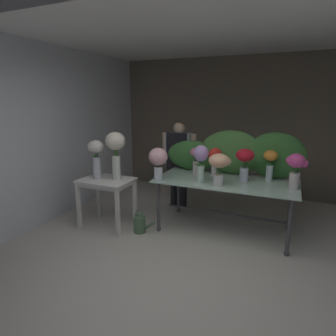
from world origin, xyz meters
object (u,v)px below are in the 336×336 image
(florist, at_px, (179,156))
(vase_blush_snapdragons, at_px, (158,160))
(vase_lilac_tulips, at_px, (201,159))
(vase_peach_dahlias, at_px, (219,165))
(display_table_glass, at_px, (226,187))
(vase_cream_lisianthus_tall, at_px, (116,148))
(vase_fuchsia_lilies, at_px, (296,168))
(vase_crimson_freesia, at_px, (245,161))
(vase_scarlet_ranunculus, at_px, (215,158))
(side_table_white, at_px, (106,186))
(watering_can, at_px, (140,224))
(vase_rosy_roses, at_px, (196,158))
(vase_white_roses_tall, at_px, (96,156))
(vase_sunset_stock, at_px, (270,162))

(florist, height_order, vase_blush_snapdragons, florist)
(vase_lilac_tulips, bearing_deg, vase_blush_snapdragons, -168.11)
(vase_peach_dahlias, distance_m, vase_blush_snapdragons, 0.87)
(display_table_glass, distance_m, vase_cream_lisianthus_tall, 1.68)
(display_table_glass, bearing_deg, vase_fuchsia_lilies, -4.70)
(display_table_glass, distance_m, vase_crimson_freesia, 0.47)
(florist, relative_size, vase_scarlet_ranunculus, 3.68)
(display_table_glass, bearing_deg, side_table_white, -161.27)
(vase_fuchsia_lilies, distance_m, vase_blush_snapdragons, 1.81)
(vase_crimson_freesia, relative_size, vase_blush_snapdragons, 1.00)
(vase_fuchsia_lilies, xyz_separation_m, watering_can, (-2.01, -0.48, -0.93))
(display_table_glass, xyz_separation_m, watering_can, (-1.12, -0.55, -0.55))
(vase_rosy_roses, bearing_deg, display_table_glass, -14.64)
(vase_white_roses_tall, bearing_deg, display_table_glass, 17.25)
(side_table_white, relative_size, vase_cream_lisianthus_tall, 1.09)
(vase_peach_dahlias, bearing_deg, display_table_glass, 84.43)
(vase_sunset_stock, bearing_deg, vase_lilac_tulips, -154.01)
(vase_lilac_tulips, relative_size, vase_white_roses_tall, 0.91)
(display_table_glass, bearing_deg, vase_peach_dahlias, -95.57)
(florist, height_order, vase_cream_lisianthus_tall, florist)
(display_table_glass, height_order, florist, florist)
(vase_peach_dahlias, bearing_deg, vase_crimson_freesia, 51.10)
(side_table_white, relative_size, vase_peach_dahlias, 1.75)
(vase_white_roses_tall, bearing_deg, vase_rosy_roses, 27.87)
(vase_peach_dahlias, bearing_deg, vase_fuchsia_lilies, 14.85)
(watering_can, bearing_deg, vase_peach_dahlias, 11.97)
(florist, height_order, watering_can, florist)
(display_table_glass, height_order, side_table_white, display_table_glass)
(vase_sunset_stock, height_order, vase_crimson_freesia, vase_crimson_freesia)
(vase_rosy_roses, height_order, vase_cream_lisianthus_tall, vase_cream_lisianthus_tall)
(side_table_white, relative_size, vase_sunset_stock, 1.72)
(display_table_glass, bearing_deg, florist, 146.36)
(side_table_white, distance_m, vase_lilac_tulips, 1.47)
(vase_peach_dahlias, xyz_separation_m, vase_blush_snapdragons, (-0.87, -0.06, 0.00))
(vase_cream_lisianthus_tall, bearing_deg, vase_rosy_roses, 32.43)
(vase_fuchsia_lilies, xyz_separation_m, vase_lilac_tulips, (-1.20, -0.18, 0.05))
(vase_rosy_roses, xyz_separation_m, vase_crimson_freesia, (0.74, -0.11, 0.05))
(vase_fuchsia_lilies, xyz_separation_m, vase_white_roses_tall, (-2.71, -0.49, 0.04))
(vase_peach_dahlias, distance_m, vase_cream_lisianthus_tall, 1.50)
(vase_sunset_stock, xyz_separation_m, vase_fuchsia_lilies, (0.33, -0.25, 0.00))
(side_table_white, distance_m, vase_white_roses_tall, 0.47)
(watering_can, bearing_deg, side_table_white, -178.34)
(display_table_glass, relative_size, vase_sunset_stock, 4.43)
(vase_fuchsia_lilies, relative_size, vase_lilac_tulips, 0.89)
(vase_fuchsia_lilies, height_order, vase_lilac_tulips, vase_lilac_tulips)
(vase_white_roses_tall, height_order, watering_can, vase_white_roses_tall)
(vase_rosy_roses, bearing_deg, vase_crimson_freesia, -8.52)
(side_table_white, xyz_separation_m, vase_scarlet_ranunculus, (1.44, 0.78, 0.39))
(vase_crimson_freesia, bearing_deg, vase_rosy_roses, 171.48)
(vase_cream_lisianthus_tall, bearing_deg, vase_lilac_tulips, 12.06)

